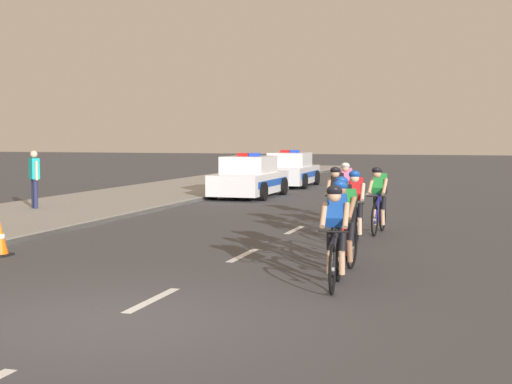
# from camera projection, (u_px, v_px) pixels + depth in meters

# --- Properties ---
(ground_plane) EXTENTS (160.00, 160.00, 0.00)m
(ground_plane) POSITION_uv_depth(u_px,v_px,m) (111.00, 320.00, 9.15)
(ground_plane) COLOR #424247
(sidewalk_slab) EXTENTS (5.19, 60.00, 0.12)m
(sidewalk_slab) POSITION_uv_depth(u_px,v_px,m) (106.00, 202.00, 24.68)
(sidewalk_slab) COLOR gray
(sidewalk_slab) RESTS_ON ground
(kerb_edge) EXTENTS (0.16, 60.00, 0.13)m
(kerb_edge) POSITION_uv_depth(u_px,v_px,m) (178.00, 204.00, 23.95)
(kerb_edge) COLOR #9E9E99
(kerb_edge) RESTS_ON ground
(lane_markings_centre) EXTENTS (0.14, 29.60, 0.01)m
(lane_markings_centre) POSITION_uv_depth(u_px,v_px,m) (313.00, 221.00, 19.83)
(lane_markings_centre) COLOR white
(lane_markings_centre) RESTS_ON ground
(cyclist_lead) EXTENTS (0.45, 1.72, 1.56)m
(cyclist_lead) POSITION_uv_depth(u_px,v_px,m) (336.00, 235.00, 11.03)
(cyclist_lead) COLOR black
(cyclist_lead) RESTS_ON ground
(cyclist_second) EXTENTS (0.43, 1.72, 1.56)m
(cyclist_second) POSITION_uv_depth(u_px,v_px,m) (344.00, 226.00, 12.15)
(cyclist_second) COLOR black
(cyclist_second) RESTS_ON ground
(cyclist_third) EXTENTS (0.45, 1.72, 1.56)m
(cyclist_third) POSITION_uv_depth(u_px,v_px,m) (343.00, 218.00, 13.32)
(cyclist_third) COLOR black
(cyclist_third) RESTS_ON ground
(cyclist_fourth) EXTENTS (0.44, 1.72, 1.56)m
(cyclist_fourth) POSITION_uv_depth(u_px,v_px,m) (355.00, 206.00, 15.48)
(cyclist_fourth) COLOR black
(cyclist_fourth) RESTS_ON ground
(cyclist_fifth) EXTENTS (0.44, 1.72, 1.56)m
(cyclist_fifth) POSITION_uv_depth(u_px,v_px,m) (336.00, 199.00, 17.27)
(cyclist_fifth) COLOR black
(cyclist_fifth) RESTS_ON ground
(cyclist_sixth) EXTENTS (0.43, 1.72, 1.56)m
(cyclist_sixth) POSITION_uv_depth(u_px,v_px,m) (379.00, 199.00, 17.17)
(cyclist_sixth) COLOR black
(cyclist_sixth) RESTS_ON ground
(cyclist_seventh) EXTENTS (0.45, 1.72, 1.56)m
(cyclist_seventh) POSITION_uv_depth(u_px,v_px,m) (346.00, 190.00, 19.90)
(cyclist_seventh) COLOR black
(cyclist_seventh) RESTS_ON ground
(police_car_nearest) EXTENTS (2.00, 4.40, 1.59)m
(police_car_nearest) POSITION_uv_depth(u_px,v_px,m) (250.00, 178.00, 27.36)
(police_car_nearest) COLOR white
(police_car_nearest) RESTS_ON ground
(police_car_second) EXTENTS (2.09, 4.45, 1.59)m
(police_car_second) POSITION_uv_depth(u_px,v_px,m) (290.00, 171.00, 33.03)
(police_car_second) COLOR silver
(police_car_second) RESTS_ON ground
(traffic_cone_near) EXTENTS (0.36, 0.36, 0.64)m
(traffic_cone_near) POSITION_uv_depth(u_px,v_px,m) (0.00, 239.00, 14.03)
(traffic_cone_near) COLOR black
(traffic_cone_near) RESTS_ON ground
(spectator_closest) EXTENTS (0.45, 0.40, 1.68)m
(spectator_closest) POSITION_uv_depth(u_px,v_px,m) (34.00, 175.00, 21.89)
(spectator_closest) COLOR #23284C
(spectator_closest) RESTS_ON sidewalk_slab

